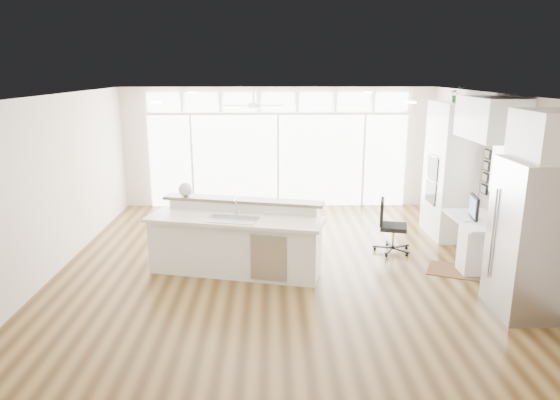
{
  "coord_description": "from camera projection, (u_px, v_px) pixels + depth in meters",
  "views": [
    {
      "loc": [
        -0.16,
        -7.24,
        3.06
      ],
      "look_at": [
        -0.02,
        0.6,
        1.01
      ],
      "focal_mm": 32.0,
      "sensor_mm": 36.0,
      "label": 1
    }
  ],
  "objects": [
    {
      "name": "floor",
      "position": [
        282.0,
        273.0,
        7.78
      ],
      "size": [
        7.0,
        8.0,
        0.02
      ],
      "primitive_type": "cube",
      "color": "#463015",
      "rests_on": "ground"
    },
    {
      "name": "ceiling",
      "position": [
        282.0,
        96.0,
        7.1
      ],
      "size": [
        7.0,
        8.0,
        0.02
      ],
      "primitive_type": "cube",
      "color": "white",
      "rests_on": "wall_back"
    },
    {
      "name": "wall_back",
      "position": [
        278.0,
        148.0,
        11.31
      ],
      "size": [
        7.0,
        0.04,
        2.7
      ],
      "primitive_type": "cube",
      "color": "beige",
      "rests_on": "floor"
    },
    {
      "name": "wall_front",
      "position": [
        294.0,
        316.0,
        3.57
      ],
      "size": [
        7.0,
        0.04,
        2.7
      ],
      "primitive_type": "cube",
      "color": "beige",
      "rests_on": "floor"
    },
    {
      "name": "wall_left",
      "position": [
        46.0,
        189.0,
        7.38
      ],
      "size": [
        0.04,
        8.0,
        2.7
      ],
      "primitive_type": "cube",
      "color": "beige",
      "rests_on": "floor"
    },
    {
      "name": "wall_right",
      "position": [
        514.0,
        187.0,
        7.5
      ],
      "size": [
        0.04,
        8.0,
        2.7
      ],
      "primitive_type": "cube",
      "color": "beige",
      "rests_on": "floor"
    },
    {
      "name": "glass_wall",
      "position": [
        278.0,
        161.0,
        11.33
      ],
      "size": [
        5.8,
        0.06,
        2.08
      ],
      "primitive_type": "cube",
      "color": "white",
      "rests_on": "wall_back"
    },
    {
      "name": "transom_row",
      "position": [
        278.0,
        102.0,
        10.99
      ],
      "size": [
        5.9,
        0.06,
        0.4
      ],
      "primitive_type": "cube",
      "color": "white",
      "rests_on": "wall_back"
    },
    {
      "name": "desk_window",
      "position": [
        504.0,
        170.0,
        7.74
      ],
      "size": [
        0.04,
        0.85,
        0.85
      ],
      "primitive_type": "cube",
      "color": "white",
      "rests_on": "wall_right"
    },
    {
      "name": "ceiling_fan",
      "position": [
        254.0,
        100.0,
        9.85
      ],
      "size": [
        1.16,
        1.16,
        0.32
      ],
      "primitive_type": "cube",
      "color": "white",
      "rests_on": "ceiling"
    },
    {
      "name": "recessed_lights",
      "position": [
        282.0,
        97.0,
        7.3
      ],
      "size": [
        3.4,
        3.0,
        0.02
      ],
      "primitive_type": "cube",
      "color": "white",
      "rests_on": "ceiling"
    },
    {
      "name": "oven_cabinet",
      "position": [
        450.0,
        170.0,
        9.26
      ],
      "size": [
        0.64,
        1.2,
        2.5
      ],
      "primitive_type": "cube",
      "color": "white",
      "rests_on": "floor"
    },
    {
      "name": "desk_nook",
      "position": [
        475.0,
        242.0,
        8.03
      ],
      "size": [
        0.72,
        1.3,
        0.76
      ],
      "primitive_type": "cube",
      "color": "white",
      "rests_on": "floor"
    },
    {
      "name": "upper_cabinets",
      "position": [
        491.0,
        118.0,
        7.53
      ],
      "size": [
        0.64,
        1.3,
        0.64
      ],
      "primitive_type": "cube",
      "color": "white",
      "rests_on": "wall_right"
    },
    {
      "name": "refrigerator",
      "position": [
        531.0,
        239.0,
        6.28
      ],
      "size": [
        0.76,
        0.9,
        2.0
      ],
      "primitive_type": "cube",
      "color": "#AEAFB3",
      "rests_on": "floor"
    },
    {
      "name": "fridge_cabinet",
      "position": [
        550.0,
        136.0,
        5.95
      ],
      "size": [
        0.64,
        0.9,
        0.6
      ],
      "primitive_type": "cube",
      "color": "white",
      "rests_on": "wall_right"
    },
    {
      "name": "framed_photos",
      "position": [
        486.0,
        172.0,
        8.38
      ],
      "size": [
        0.06,
        0.22,
        0.8
      ],
      "primitive_type": "cube",
      "color": "black",
      "rests_on": "wall_right"
    },
    {
      "name": "kitchen_island",
      "position": [
        235.0,
        239.0,
        7.65
      ],
      "size": [
        2.87,
        1.62,
        1.07
      ],
      "primitive_type": "cube",
      "rotation": [
        0.0,
        0.0,
        -0.23
      ],
      "color": "white",
      "rests_on": "floor"
    },
    {
      "name": "rug",
      "position": [
        457.0,
        271.0,
        7.82
      ],
      "size": [
        1.04,
        0.91,
        0.01
      ],
      "primitive_type": "cube",
      "rotation": [
        0.0,
        0.0,
        -0.41
      ],
      "color": "#392012",
      "rests_on": "floor"
    },
    {
      "name": "office_chair",
      "position": [
        394.0,
        226.0,
        8.54
      ],
      "size": [
        0.57,
        0.54,
        0.92
      ],
      "primitive_type": "cube",
      "rotation": [
        0.0,
        0.0,
        -0.25
      ],
      "color": "black",
      "rests_on": "floor"
    },
    {
      "name": "fishbowl",
      "position": [
        185.0,
        189.0,
        8.06
      ],
      "size": [
        0.28,
        0.28,
        0.22
      ],
      "primitive_type": "sphere",
      "rotation": [
        0.0,
        0.0,
        -0.29
      ],
      "color": "silver",
      "rests_on": "kitchen_island"
    },
    {
      "name": "monitor",
      "position": [
        474.0,
        207.0,
        7.88
      ],
      "size": [
        0.16,
        0.49,
        0.4
      ],
      "primitive_type": "cube",
      "rotation": [
        0.0,
        0.0,
        -0.16
      ],
      "color": "black",
      "rests_on": "desk_nook"
    },
    {
      "name": "keyboard",
      "position": [
        462.0,
        219.0,
        7.93
      ],
      "size": [
        0.16,
        0.32,
        0.02
      ],
      "primitive_type": "cube",
      "rotation": [
        0.0,
        0.0,
        0.17
      ],
      "color": "white",
      "rests_on": "desk_nook"
    },
    {
      "name": "potted_plant",
      "position": [
        457.0,
        96.0,
        8.92
      ],
      "size": [
        0.25,
        0.28,
        0.22
      ],
      "primitive_type": "imported",
      "rotation": [
        0.0,
        0.0,
        0.0
      ],
      "color": "#254E21",
      "rests_on": "oven_cabinet"
    }
  ]
}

